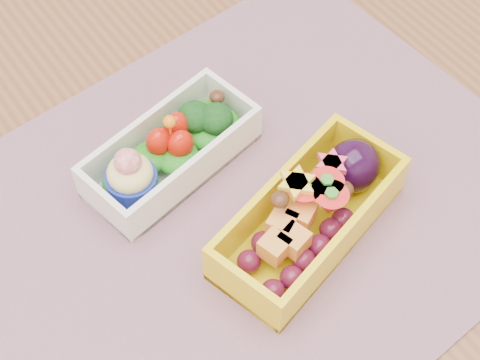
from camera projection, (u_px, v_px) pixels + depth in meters
table at (247, 278)px, 0.77m from camera, size 1.20×0.80×0.75m
placemat at (236, 212)px, 0.69m from camera, size 0.57×0.46×0.00m
bento_white at (170, 152)px, 0.70m from camera, size 0.18×0.10×0.07m
bento_yellow at (312, 213)px, 0.66m from camera, size 0.20×0.13×0.06m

